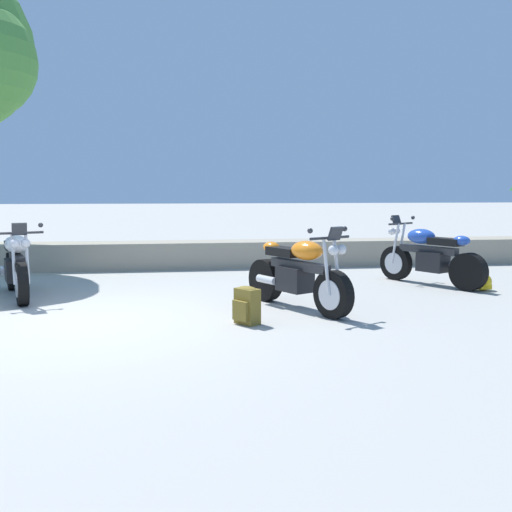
# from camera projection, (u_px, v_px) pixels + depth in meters

# --- Properties ---
(ground_plane) EXTENTS (120.00, 120.00, 0.00)m
(ground_plane) POSITION_uv_depth(u_px,v_px,m) (86.00, 322.00, 7.06)
(ground_plane) COLOR #A3A099
(stone_wall) EXTENTS (36.00, 0.80, 0.55)m
(stone_wall) POSITION_uv_depth(u_px,v_px,m) (124.00, 256.00, 11.75)
(stone_wall) COLOR gray
(stone_wall) RESTS_ON ground
(motorcycle_white_near_left) EXTENTS (0.97, 1.99, 1.18)m
(motorcycle_white_near_left) POSITION_uv_depth(u_px,v_px,m) (17.00, 266.00, 8.60)
(motorcycle_white_near_left) COLOR black
(motorcycle_white_near_left) RESTS_ON ground
(motorcycle_orange_centre) EXTENTS (1.17, 1.89, 1.18)m
(motorcycle_orange_centre) POSITION_uv_depth(u_px,v_px,m) (298.00, 274.00, 7.74)
(motorcycle_orange_centre) COLOR black
(motorcycle_orange_centre) RESTS_ON ground
(motorcycle_blue_far_right) EXTENTS (1.23, 1.85, 1.18)m
(motorcycle_blue_far_right) POSITION_uv_depth(u_px,v_px,m) (429.00, 257.00, 9.74)
(motorcycle_blue_far_right) COLOR black
(motorcycle_blue_far_right) RESTS_ON ground
(rider_backpack) EXTENTS (0.35, 0.35, 0.47)m
(rider_backpack) POSITION_uv_depth(u_px,v_px,m) (247.00, 305.00, 6.90)
(rider_backpack) COLOR brown
(rider_backpack) RESTS_ON ground
(rider_helmet) EXTENTS (0.28, 0.28, 0.28)m
(rider_helmet) POSITION_uv_depth(u_px,v_px,m) (483.00, 282.00, 9.24)
(rider_helmet) COLOR yellow
(rider_helmet) RESTS_ON ground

